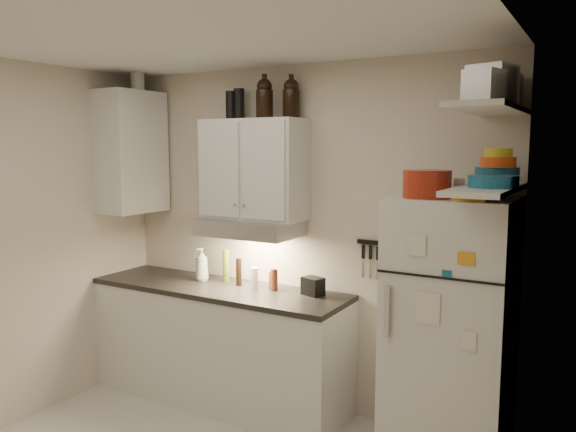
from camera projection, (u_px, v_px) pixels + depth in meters
The scene contains 34 objects.
ceiling at pixel (157, 24), 2.84m from camera, with size 3.20×3.00×0.02m, color white.
back_wall at pixel (300, 238), 4.30m from camera, with size 3.20×0.02×2.60m, color beige.
right_wall at pixel (473, 325), 2.20m from camera, with size 0.02×3.00×2.60m, color beige.
base_cabinet at pixel (219, 346), 4.41m from camera, with size 2.10×0.60×0.88m, color silver.
countertop at pixel (218, 289), 4.36m from camera, with size 2.10×0.62×0.04m, color black.
upper_cabinet at pixel (254, 169), 4.23m from camera, with size 0.80×0.33×0.75m, color silver.
side_cabinet at pixel (131, 152), 4.67m from camera, with size 0.33×0.55×1.00m, color silver.
range_hood at pixel (250, 227), 4.23m from camera, with size 0.76×0.46×0.12m, color silver.
fridge at pixel (450, 335), 3.43m from camera, with size 0.70×0.68×1.70m, color silver.
shelf_hi at pixel (490, 109), 3.05m from camera, with size 0.30×0.95×0.03m, color silver.
shelf_lo at pixel (487, 189), 3.11m from camera, with size 0.30×0.95×0.03m, color silver.
knife_strip at pixel (385, 244), 3.93m from camera, with size 0.42×0.02×0.03m, color black.
dutch_oven at pixel (427, 184), 3.25m from camera, with size 0.28×0.28×0.16m, color maroon.
book_stack at pixel (473, 194), 3.10m from camera, with size 0.18×0.22×0.07m, color orange.
spice_jar at pixel (459, 187), 3.33m from camera, with size 0.07×0.07×0.11m, color silver.
stock_pot at pixel (498, 92), 3.30m from camera, with size 0.28×0.28×0.20m, color silver.
tin_a at pixel (492, 85), 3.00m from camera, with size 0.21×0.19×0.21m, color #AAAAAD.
tin_b at pixel (484, 86), 2.82m from camera, with size 0.16×0.16×0.16m, color #AAAAAD.
bowl_teal at pixel (497, 176), 3.30m from camera, with size 0.25×0.25×0.10m, color #16587B.
bowl_orange at pixel (498, 162), 3.25m from camera, with size 0.20×0.20×0.06m, color #E24815.
bowl_yellow at pixel (498, 153), 3.24m from camera, with size 0.16×0.16×0.05m, color gold.
plates at pixel (493, 181), 3.03m from camera, with size 0.27×0.27×0.07m, color #16587B.
growler_a at pixel (265, 98), 4.12m from camera, with size 0.13×0.13×0.30m, color black, non-canonical shape.
growler_b at pixel (291, 98), 4.10m from camera, with size 0.12×0.12×0.29m, color black, non-canonical shape.
thermos_a at pixel (239, 104), 4.31m from camera, with size 0.08×0.08×0.24m, color black.
thermos_b at pixel (231, 106), 4.32m from camera, with size 0.08×0.08×0.22m, color black.
side_jar at pixel (138, 82), 4.63m from camera, with size 0.11×0.11×0.15m, color silver.
soap_bottle at pixel (202, 262), 4.51m from camera, with size 0.11×0.12×0.30m, color silver.
pepper_mill at pixel (274, 280), 4.21m from camera, with size 0.05×0.05×0.17m, color brown.
oil_bottle at pixel (226, 266), 4.47m from camera, with size 0.05×0.05×0.26m, color #566E1B.
vinegar_bottle at pixel (239, 272), 4.36m from camera, with size 0.04×0.04×0.22m, color black.
clear_bottle at pixel (255, 279), 4.24m from camera, with size 0.06×0.06×0.17m, color silver.
red_jar at pixel (273, 280), 4.25m from camera, with size 0.07×0.07×0.14m, color maroon.
caddy at pixel (313, 286), 4.08m from camera, with size 0.15×0.11×0.13m, color black.
Camera 1 is at (2.05, -2.21, 1.99)m, focal length 35.00 mm.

